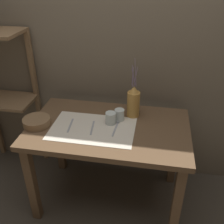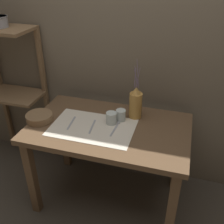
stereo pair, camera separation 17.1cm
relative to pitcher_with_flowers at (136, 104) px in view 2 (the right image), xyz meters
The scene contains 12 objects.
ground_plane 0.86m from the pitcher_with_flowers, 131.27° to the right, with size 12.00×12.00×0.00m, color #473F35.
stone_wall_back 0.49m from the pitcher_with_flowers, 118.65° to the left, with size 7.00×0.06×2.40m.
wooden_table 0.32m from the pitcher_with_flowers, 131.27° to the right, with size 1.15×0.70×0.72m.
wooden_shelf_unit 1.12m from the pitcher_with_flowers, behind, with size 0.51×0.32×1.29m.
linen_cloth 0.36m from the pitcher_with_flowers, 138.91° to the right, with size 0.59×0.38×0.00m.
pitcher_with_flowers is the anchor object (origin of this frame).
wooden_bowl 0.72m from the pitcher_with_flowers, 159.48° to the right, with size 0.19×0.19×0.05m.
glass_tumbler_near 0.21m from the pitcher_with_flowers, 136.36° to the right, with size 0.08×0.08×0.09m.
glass_tumbler_far 0.14m from the pitcher_with_flowers, 140.49° to the right, with size 0.07×0.07×0.08m.
knife_center 0.49m from the pitcher_with_flowers, 152.45° to the right, with size 0.03×0.17×0.00m.
fork_inner 0.36m from the pitcher_with_flowers, 139.56° to the right, with size 0.03×0.17×0.00m.
spoon_inner 0.21m from the pitcher_with_flowers, 121.58° to the right, with size 0.03×0.19×0.02m.
Camera 2 is at (0.47, -1.50, 1.75)m, focal length 42.00 mm.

